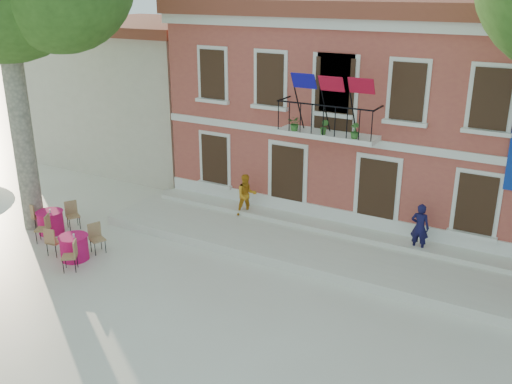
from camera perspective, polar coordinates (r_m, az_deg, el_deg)
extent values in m
plane|color=beige|center=(15.97, -8.17, -10.05)|extent=(90.00, 90.00, 0.00)
cube|color=#A3413B|center=(22.27, 11.71, 8.07)|extent=(13.00, 8.00, 7.00)
cube|color=brown|center=(21.83, 12.42, 17.73)|extent=(13.50, 8.50, 0.50)
cube|color=silver|center=(18.14, 8.29, 16.34)|extent=(13.30, 0.35, 0.35)
cube|color=silver|center=(18.20, 7.17, 5.70)|extent=(3.20, 0.90, 0.15)
cube|color=black|center=(17.62, 6.80, 8.58)|extent=(3.20, 0.04, 0.04)
cube|color=#100D91|center=(17.54, 3.69, 11.12)|extent=(0.76, 0.27, 0.47)
cube|color=#AC0B24|center=(17.17, 6.43, 10.84)|extent=(0.76, 0.29, 0.47)
cube|color=#AC0B24|center=(16.83, 9.28, 10.53)|extent=(0.76, 0.27, 0.47)
imported|color=#26591E|center=(18.25, 3.93, 6.87)|extent=(0.43, 0.37, 0.48)
imported|color=#26591E|center=(17.85, 6.83, 6.48)|extent=(0.26, 0.21, 0.48)
imported|color=#26591E|center=(17.50, 9.86, 6.05)|extent=(0.27, 0.27, 0.48)
cube|color=beige|center=(28.82, -10.15, 9.80)|extent=(9.00, 9.00, 6.00)
cube|color=brown|center=(28.45, -10.56, 16.16)|extent=(9.40, 9.40, 0.40)
cube|color=silver|center=(18.33, 5.31, -5.27)|extent=(14.00, 3.40, 0.30)
cylinder|color=#A59E84|center=(20.34, -22.46, 6.25)|extent=(0.69, 0.69, 7.28)
imported|color=#121037|center=(17.90, 16.06, -3.44)|extent=(0.56, 0.37, 1.53)
imported|color=orange|center=(19.89, -0.96, -0.31)|extent=(0.91, 0.91, 1.49)
cylinder|color=#F21661|center=(18.38, -17.71, -5.35)|extent=(0.84, 0.84, 0.75)
cylinder|color=#F21661|center=(18.22, -17.84, -4.25)|extent=(0.90, 0.90, 0.02)
cube|color=tan|center=(17.67, -18.16, -6.08)|extent=(0.59, 0.59, 0.95)
cube|color=tan|center=(18.56, -15.58, -4.53)|extent=(0.55, 0.55, 0.95)
cube|color=tan|center=(18.81, -19.50, -4.63)|extent=(0.47, 0.47, 0.95)
cylinder|color=#F21661|center=(20.55, -19.84, -2.87)|extent=(0.84, 0.84, 0.75)
cylinder|color=#F21661|center=(20.41, -19.97, -1.88)|extent=(0.90, 0.90, 0.02)
cube|color=tan|center=(20.63, -17.84, -2.25)|extent=(0.57, 0.57, 0.95)
cube|color=tan|center=(21.07, -21.21, -2.20)|extent=(0.42, 0.42, 0.95)
cube|color=tan|center=(19.87, -20.57, -3.44)|extent=(0.57, 0.57, 0.95)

